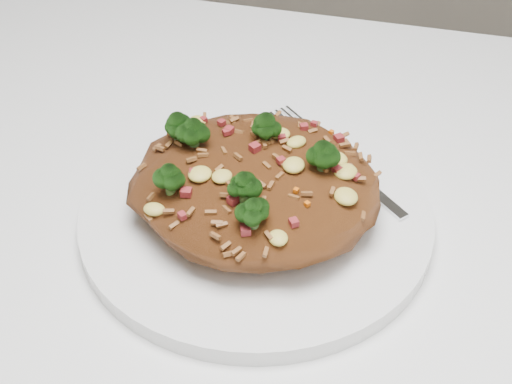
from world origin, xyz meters
TOP-DOWN VIEW (x-y plane):
  - dining_table at (0.00, 0.00)m, footprint 1.20×0.80m
  - plate at (0.08, 0.06)m, footprint 0.26×0.26m
  - fried_rice at (0.08, 0.06)m, footprint 0.18×0.16m
  - fork at (0.13, 0.13)m, footprint 0.13×0.12m

SIDE VIEW (x-z plane):
  - dining_table at x=0.00m, z-range 0.28..1.03m
  - plate at x=0.08m, z-range 0.75..0.76m
  - fork at x=0.13m, z-range 0.76..0.77m
  - fried_rice at x=0.08m, z-range 0.76..0.83m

